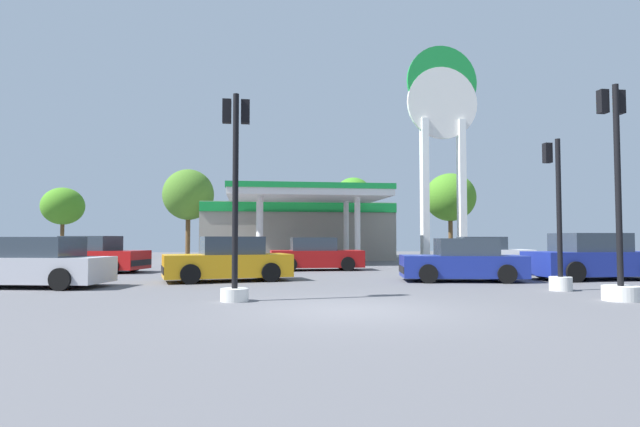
# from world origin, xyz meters

# --- Properties ---
(ground_plane) EXTENTS (90.00, 90.00, 0.00)m
(ground_plane) POSITION_xyz_m (0.00, 0.00, 0.00)
(ground_plane) COLOR #56565B
(ground_plane) RESTS_ON ground
(gas_station) EXTENTS (12.55, 12.85, 4.37)m
(gas_station) POSITION_xyz_m (1.24, 24.71, 2.11)
(gas_station) COLOR gray
(gas_station) RESTS_ON ground
(station_pole_sign) EXTENTS (4.31, 0.56, 12.98)m
(station_pole_sign) POSITION_xyz_m (9.40, 18.72, 8.33)
(station_pole_sign) COLOR white
(station_pole_sign) RESTS_ON ground
(car_0) EXTENTS (4.54, 2.59, 1.53)m
(car_0) POSITION_xyz_m (-2.72, 7.65, 0.69)
(car_0) COLOR black
(car_0) RESTS_ON ground
(car_1) EXTENTS (4.51, 2.65, 1.51)m
(car_1) POSITION_xyz_m (-8.32, 6.10, 0.69)
(car_1) COLOR black
(car_1) RESTS_ON ground
(car_2) EXTENTS (4.22, 1.95, 1.51)m
(car_2) POSITION_xyz_m (1.06, 13.18, 0.68)
(car_2) COLOR black
(car_2) RESTS_ON ground
(car_3) EXTENTS (4.65, 2.18, 1.65)m
(car_3) POSITION_xyz_m (10.16, 6.45, 0.75)
(car_3) COLOR black
(car_3) RESTS_ON ground
(car_4) EXTENTS (4.53, 2.49, 1.54)m
(car_4) POSITION_xyz_m (9.32, 13.30, 0.70)
(car_4) COLOR black
(car_4) RESTS_ON ground
(car_5) EXTENTS (4.71, 2.99, 1.57)m
(car_5) POSITION_xyz_m (-8.63, 12.99, 0.71)
(car_5) COLOR black
(car_5) RESTS_ON ground
(car_6) EXTENTS (4.35, 2.46, 1.47)m
(car_6) POSITION_xyz_m (5.24, 6.42, 0.67)
(car_6) COLOR black
(car_6) RESTS_ON ground
(traffic_signal_0) EXTENTS (0.63, 0.66, 4.31)m
(traffic_signal_0) POSITION_xyz_m (6.65, 3.06, 1.33)
(traffic_signal_0) COLOR silver
(traffic_signal_0) RESTS_ON ground
(traffic_signal_1) EXTENTS (0.66, 0.69, 4.91)m
(traffic_signal_1) POSITION_xyz_m (-2.35, 1.87, 1.95)
(traffic_signal_1) COLOR silver
(traffic_signal_1) RESTS_ON ground
(traffic_signal_2) EXTENTS (0.84, 0.84, 5.18)m
(traffic_signal_2) POSITION_xyz_m (6.69, 0.71, 1.55)
(traffic_signal_2) COLOR silver
(traffic_signal_2) RESTS_ON ground
(tree_0) EXTENTS (3.11, 3.11, 5.29)m
(tree_0) POSITION_xyz_m (-15.92, 30.86, 3.87)
(tree_0) COLOR brown
(tree_0) RESTS_ON ground
(tree_1) EXTENTS (3.80, 3.80, 6.65)m
(tree_1) POSITION_xyz_m (-6.49, 29.28, 4.72)
(tree_1) COLOR brown
(tree_1) RESTS_ON ground
(tree_2) EXTENTS (2.93, 2.93, 6.36)m
(tree_2) POSITION_xyz_m (6.38, 30.36, 4.97)
(tree_2) COLOR brown
(tree_2) RESTS_ON ground
(tree_3) EXTENTS (4.26, 4.26, 6.93)m
(tree_3) POSITION_xyz_m (14.85, 31.06, 4.90)
(tree_3) COLOR brown
(tree_3) RESTS_ON ground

